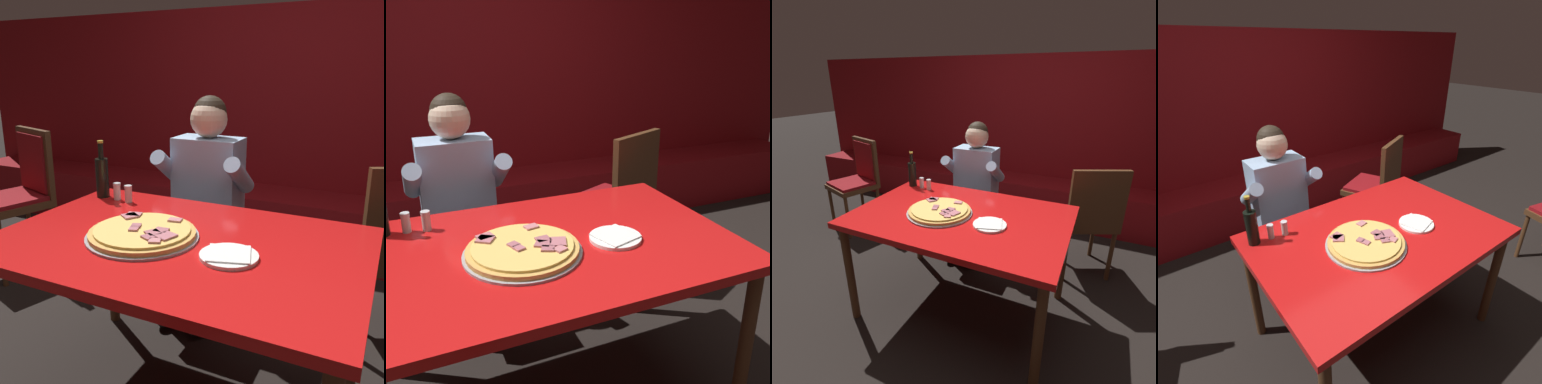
# 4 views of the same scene
# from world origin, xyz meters

# --- Properties ---
(booth_wall_panel) EXTENTS (6.80, 0.16, 1.90)m
(booth_wall_panel) POSITION_xyz_m (0.00, 2.18, 0.95)
(booth_wall_panel) COLOR maroon
(booth_wall_panel) RESTS_ON ground_plane
(booth_bench) EXTENTS (6.46, 0.48, 0.46)m
(booth_bench) POSITION_xyz_m (0.00, 1.86, 0.23)
(booth_bench) COLOR maroon
(booth_bench) RESTS_ON ground_plane
(main_dining_table) EXTENTS (1.42, 0.96, 0.78)m
(main_dining_table) POSITION_xyz_m (0.00, 0.00, 0.70)
(main_dining_table) COLOR #4C2D19
(main_dining_table) RESTS_ON ground_plane
(pizza) EXTENTS (0.45, 0.45, 0.05)m
(pizza) POSITION_xyz_m (-0.14, -0.05, 0.80)
(pizza) COLOR #9E9EA3
(pizza) RESTS_ON main_dining_table
(plate_white_paper) EXTENTS (0.21, 0.21, 0.02)m
(plate_white_paper) POSITION_xyz_m (0.24, -0.07, 0.79)
(plate_white_paper) COLOR white
(plate_white_paper) RESTS_ON main_dining_table
(shaker_parmesan) EXTENTS (0.04, 0.04, 0.09)m
(shaker_parmesan) POSITION_xyz_m (-0.52, 0.33, 0.82)
(shaker_parmesan) COLOR silver
(shaker_parmesan) RESTS_ON main_dining_table
(shaker_red_pepper_flakes) EXTENTS (0.04, 0.04, 0.09)m
(shaker_red_pepper_flakes) POSITION_xyz_m (-0.45, 0.31, 0.82)
(shaker_red_pepper_flakes) COLOR silver
(shaker_red_pepper_flakes) RESTS_ON main_dining_table
(diner_seated_blue_shirt) EXTENTS (0.53, 0.53, 1.27)m
(diner_seated_blue_shirt) POSITION_xyz_m (-0.25, 0.75, 0.71)
(diner_seated_blue_shirt) COLOR black
(diner_seated_blue_shirt) RESTS_ON ground_plane
(dining_chair_far_left) EXTENTS (0.58, 0.58, 0.99)m
(dining_chair_far_left) POSITION_xyz_m (0.77, 0.85, 0.58)
(dining_chair_far_left) COLOR #4C2D19
(dining_chair_far_left) RESTS_ON ground_plane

